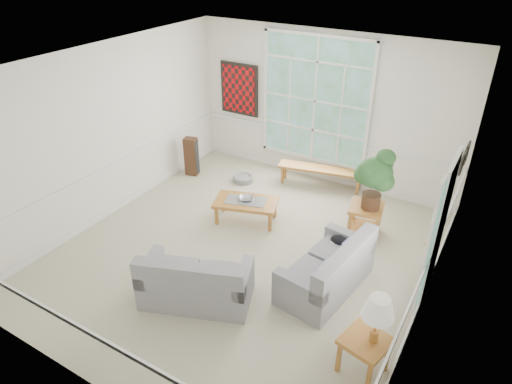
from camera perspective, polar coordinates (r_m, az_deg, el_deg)
floor at (r=7.45m, az=-1.46°, el=-7.52°), size 5.50×6.00×0.01m
ceiling at (r=6.11m, az=-1.83°, el=15.47°), size 5.50×6.00×0.02m
wall_back at (r=9.12m, az=8.62°, el=10.21°), size 5.50×0.02×3.00m
wall_front at (r=4.82m, az=-21.35°, el=-11.43°), size 5.50×0.02×3.00m
wall_left at (r=8.32m, az=-18.00°, el=7.11°), size 0.02×6.00×3.00m
wall_right at (r=5.85m, az=21.88°, el=-3.63°), size 0.02×6.00×3.00m
window_back at (r=9.11m, az=7.41°, el=11.27°), size 2.30×0.08×2.40m
entry_door at (r=6.60m, az=21.84°, el=-4.29°), size 0.08×0.90×2.10m
door_sidelight at (r=6.02m, az=20.83°, el=-6.45°), size 0.08×0.26×1.90m
wall_art at (r=9.90m, az=-2.12°, el=12.71°), size 0.90×0.06×1.10m
wall_frame_near at (r=7.38m, az=24.32°, el=3.36°), size 0.04×0.26×0.32m
wall_frame_far at (r=7.75m, az=24.79°, el=4.47°), size 0.04×0.26×0.32m
loveseat_right at (r=6.61m, az=8.75°, el=-8.96°), size 0.99×1.62×0.82m
loveseat_front at (r=6.41m, az=-7.50°, el=-10.36°), size 1.67×1.25×0.81m
coffee_table at (r=8.09m, az=-1.26°, el=-2.35°), size 1.23×0.91×0.41m
pewter_bowl at (r=7.99m, az=-1.19°, el=-0.78°), size 0.42×0.42×0.07m
window_bench at (r=9.29m, az=8.05°, el=1.85°), size 1.75×0.71×0.40m
end_table at (r=7.93m, az=13.44°, el=-3.45°), size 0.64×0.64×0.55m
houseplant at (r=7.51m, az=14.53°, el=1.51°), size 0.71×0.71×1.05m
side_table at (r=5.74m, az=13.28°, el=-19.21°), size 0.60×0.60×0.51m
table_lamp at (r=5.34m, az=14.86°, el=-15.19°), size 0.41×0.41×0.63m
pet_bed at (r=9.44m, az=-1.59°, el=1.72°), size 0.56×0.56×0.13m
floor_speaker at (r=9.67m, az=-8.08°, el=4.43°), size 0.30×0.26×0.82m
cat at (r=6.98m, az=10.44°, el=-5.94°), size 0.35×0.29×0.14m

